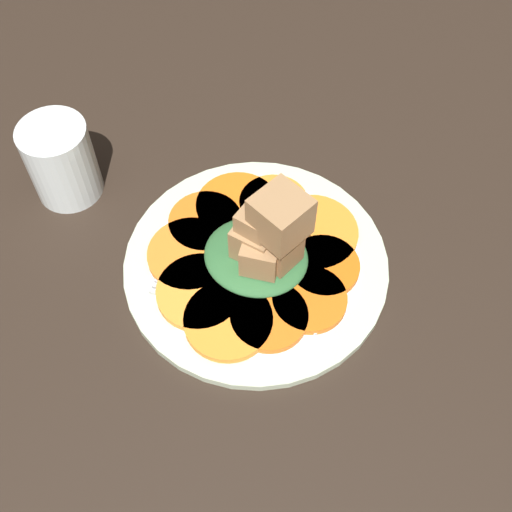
% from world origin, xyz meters
% --- Properties ---
extents(table_slab, '(1.20, 1.20, 0.02)m').
position_xyz_m(table_slab, '(0.00, 0.00, 0.01)').
color(table_slab, black).
rests_on(table_slab, ground).
extents(plate, '(0.28, 0.28, 0.01)m').
position_xyz_m(plate, '(0.00, 0.00, 0.03)').
color(plate, beige).
rests_on(plate, table_slab).
extents(carrot_slice_0, '(0.09, 0.09, 0.01)m').
position_xyz_m(carrot_slice_0, '(-0.04, -0.06, 0.04)').
color(carrot_slice_0, orange).
rests_on(carrot_slice_0, plate).
extents(carrot_slice_1, '(0.09, 0.09, 0.01)m').
position_xyz_m(carrot_slice_1, '(-0.00, -0.08, 0.04)').
color(carrot_slice_1, orange).
rests_on(carrot_slice_1, plate).
extents(carrot_slice_2, '(0.08, 0.08, 0.01)m').
position_xyz_m(carrot_slice_2, '(0.04, -0.06, 0.04)').
color(carrot_slice_2, orange).
rests_on(carrot_slice_2, plate).
extents(carrot_slice_3, '(0.08, 0.08, 0.01)m').
position_xyz_m(carrot_slice_3, '(0.07, -0.03, 0.04)').
color(carrot_slice_3, orange).
rests_on(carrot_slice_3, plate).
extents(carrot_slice_4, '(0.08, 0.08, 0.01)m').
position_xyz_m(carrot_slice_4, '(0.07, 0.02, 0.04)').
color(carrot_slice_4, '#D45F13').
rests_on(carrot_slice_4, plate).
extents(carrot_slice_5, '(0.10, 0.10, 0.01)m').
position_xyz_m(carrot_slice_5, '(0.05, 0.05, 0.04)').
color(carrot_slice_5, orange).
rests_on(carrot_slice_5, plate).
extents(carrot_slice_6, '(0.08, 0.08, 0.01)m').
position_xyz_m(carrot_slice_6, '(-0.01, 0.08, 0.04)').
color(carrot_slice_6, orange).
rests_on(carrot_slice_6, plate).
extents(carrot_slice_7, '(0.09, 0.09, 0.01)m').
position_xyz_m(carrot_slice_7, '(-0.04, 0.06, 0.04)').
color(carrot_slice_7, orange).
rests_on(carrot_slice_7, plate).
extents(carrot_slice_8, '(0.08, 0.08, 0.01)m').
position_xyz_m(carrot_slice_8, '(-0.07, 0.03, 0.04)').
color(carrot_slice_8, orange).
rests_on(carrot_slice_8, plate).
extents(carrot_slice_9, '(0.09, 0.09, 0.01)m').
position_xyz_m(carrot_slice_9, '(-0.07, -0.02, 0.04)').
color(carrot_slice_9, orange).
rests_on(carrot_slice_9, plate).
extents(center_pile, '(0.11, 0.10, 0.11)m').
position_xyz_m(center_pile, '(0.01, -0.00, 0.07)').
color(center_pile, '#2D6033').
rests_on(center_pile, plate).
extents(fork, '(0.18, 0.03, 0.00)m').
position_xyz_m(fork, '(-0.01, -0.06, 0.03)').
color(fork, '#B2B2B7').
rests_on(fork, plate).
extents(water_glass, '(0.08, 0.08, 0.09)m').
position_xyz_m(water_glass, '(-0.24, 0.03, 0.07)').
color(water_glass, silver).
rests_on(water_glass, table_slab).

